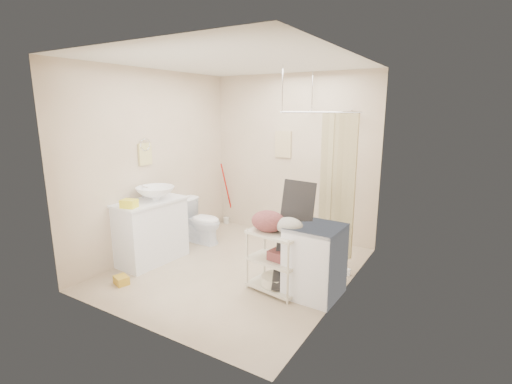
{
  "coord_description": "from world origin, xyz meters",
  "views": [
    {
      "loc": [
        2.56,
        -3.78,
        2.07
      ],
      "look_at": [
        0.14,
        0.25,
        1.0
      ],
      "focal_mm": 26.0,
      "sensor_mm": 36.0,
      "label": 1
    }
  ],
  "objects_px": {
    "vanity": "(151,231)",
    "laundry_rack": "(275,256)",
    "washing_machine": "(315,261)",
    "toilet": "(201,221)"
  },
  "relations": [
    {
      "from": "toilet",
      "to": "laundry_rack",
      "type": "bearing_deg",
      "value": -114.88
    },
    {
      "from": "washing_machine",
      "to": "laundry_rack",
      "type": "xyz_separation_m",
      "value": [
        -0.42,
        -0.14,
        0.02
      ]
    },
    {
      "from": "toilet",
      "to": "vanity",
      "type": "bearing_deg",
      "value": 172.75
    },
    {
      "from": "vanity",
      "to": "washing_machine",
      "type": "distance_m",
      "value": 2.31
    },
    {
      "from": "laundry_rack",
      "to": "washing_machine",
      "type": "bearing_deg",
      "value": 27.7
    },
    {
      "from": "vanity",
      "to": "laundry_rack",
      "type": "height_order",
      "value": "vanity"
    },
    {
      "from": "vanity",
      "to": "laundry_rack",
      "type": "distance_m",
      "value": 1.88
    },
    {
      "from": "washing_machine",
      "to": "toilet",
      "type": "bearing_deg",
      "value": 164.74
    },
    {
      "from": "vanity",
      "to": "washing_machine",
      "type": "relative_size",
      "value": 1.2
    },
    {
      "from": "vanity",
      "to": "toilet",
      "type": "distance_m",
      "value": 0.94
    }
  ]
}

